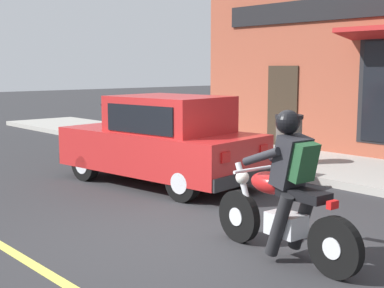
{
  "coord_description": "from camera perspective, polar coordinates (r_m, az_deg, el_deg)",
  "views": [
    {
      "loc": [
        -4.15,
        -4.71,
        2.05
      ],
      "look_at": [
        1.0,
        1.02,
        0.95
      ],
      "focal_mm": 50.0,
      "sensor_mm": 36.0,
      "label": 1
    }
  ],
  "objects": [
    {
      "name": "traffic_cone",
      "position": [
        13.05,
        -2.2,
        1.0
      ],
      "size": [
        0.36,
        0.36,
        0.6
      ],
      "color": "black",
      "rests_on": "sidewalk_curb"
    },
    {
      "name": "motorcycle_with_rider",
      "position": [
        5.82,
        9.87,
        -5.65
      ],
      "size": [
        0.6,
        2.02,
        1.62
      ],
      "color": "black",
      "rests_on": "ground"
    },
    {
      "name": "car_hatchback",
      "position": [
        9.44,
        -3.21,
        0.3
      ],
      "size": [
        2.09,
        3.95,
        1.57
      ],
      "color": "black",
      "rests_on": "ground"
    },
    {
      "name": "trash_bin",
      "position": [
        10.91,
        10.28,
        0.55
      ],
      "size": [
        0.56,
        0.56,
        0.98
      ],
      "color": "#514C47",
      "rests_on": "sidewalk_curb"
    },
    {
      "name": "sidewalk_curb",
      "position": [
        12.1,
        7.71,
        -1.36
      ],
      "size": [
        2.6,
        22.0,
        0.14
      ],
      "primitive_type": "cube",
      "color": "#9E9B93",
      "rests_on": "ground"
    },
    {
      "name": "ground_plane",
      "position": [
        6.6,
        -0.56,
        -9.97
      ],
      "size": [
        80.0,
        80.0,
        0.0
      ],
      "primitive_type": "plane",
      "color": "#2B2B2D"
    }
  ]
}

